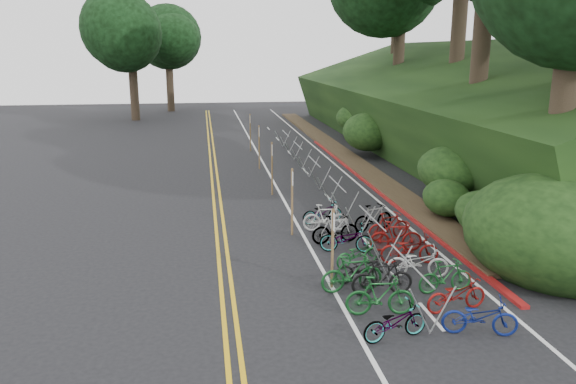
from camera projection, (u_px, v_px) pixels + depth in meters
name	position (u px, v px, depth m)	size (l,w,h in m)	color
ground	(299.00, 292.00, 15.80)	(120.00, 120.00, 0.00)	black
road_markings	(275.00, 199.00, 25.57)	(7.47, 80.00, 0.01)	gold
red_curb	(371.00, 185.00, 28.11)	(0.25, 28.00, 0.10)	maroon
embankment	(451.00, 116.00, 35.29)	(14.30, 48.14, 9.11)	black
bike_rack_front	(410.00, 276.00, 14.57)	(1.17, 3.05, 1.24)	gray
bike_racks_rest	(314.00, 167.00, 28.48)	(1.14, 23.00, 1.17)	gray
signpost_near	(333.00, 243.00, 15.76)	(0.08, 0.40, 2.34)	brown
signposts_rest	(265.00, 154.00, 28.95)	(0.08, 18.40, 2.50)	brown
bike_front	(352.00, 273.00, 15.69)	(1.80, 0.51, 1.08)	#144C1E
bike_valet	(383.00, 254.00, 17.38)	(3.08, 11.13, 1.07)	slate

